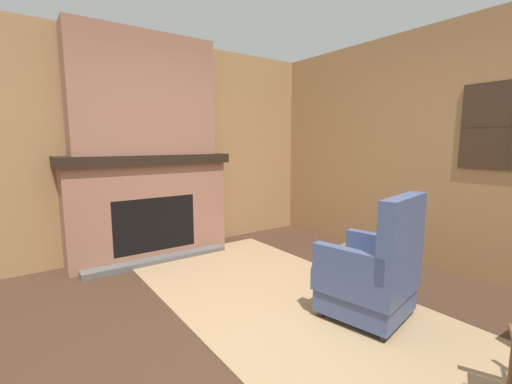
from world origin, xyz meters
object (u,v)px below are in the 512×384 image
armchair (372,275)px  storage_case (157,148)px  oil_lamp_vase (107,148)px  firewood_stack (341,259)px

armchair → storage_case: bearing=5.1°
armchair → oil_lamp_vase: (-2.54, -1.34, 0.96)m
armchair → firewood_stack: (-0.89, 0.70, -0.27)m
armchair → storage_case: (-2.54, -0.76, 0.96)m
firewood_stack → storage_case: storage_case is taller
firewood_stack → storage_case: size_ratio=2.43×
firewood_stack → oil_lamp_vase: size_ratio=2.15×
storage_case → armchair: bearing=16.7°
armchair → firewood_stack: 1.16m
firewood_stack → oil_lamp_vase: oil_lamp_vase is taller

